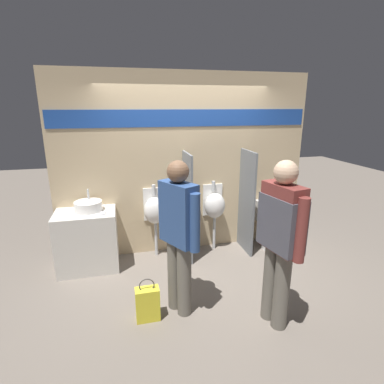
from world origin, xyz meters
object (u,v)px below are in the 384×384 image
at_px(toilet, 272,229).
at_px(person_with_lanyard, 179,233).
at_px(urinal_near_counter, 155,210).
at_px(person_in_vest, 280,234).
at_px(sink_basin, 88,206).
at_px(shopping_bag, 148,304).
at_px(urinal_far, 215,206).
at_px(cell_phone, 103,213).

relative_size(toilet, person_with_lanyard, 0.52).
distance_m(urinal_near_counter, person_in_vest, 2.08).
height_order(sink_basin, person_in_vest, person_in_vest).
distance_m(person_in_vest, shopping_bag, 1.57).
distance_m(urinal_far, person_in_vest, 1.81).
relative_size(person_in_vest, person_with_lanyard, 1.02).
height_order(cell_phone, urinal_near_counter, urinal_near_counter).
bearing_deg(toilet, person_in_vest, -117.23).
distance_m(urinal_near_counter, urinal_far, 0.93).
bearing_deg(urinal_near_counter, shopping_bag, -100.57).
height_order(cell_phone, person_in_vest, person_in_vest).
relative_size(cell_phone, urinal_far, 0.13).
height_order(cell_phone, person_with_lanyard, person_with_lanyard).
bearing_deg(urinal_far, person_in_vest, -86.91).
relative_size(sink_basin, toilet, 0.42).
distance_m(toilet, person_in_vest, 1.95).
xyz_separation_m(urinal_near_counter, urinal_far, (0.93, 0.00, 0.00)).
bearing_deg(person_with_lanyard, urinal_far, -60.47).
height_order(toilet, person_with_lanyard, person_with_lanyard).
xyz_separation_m(cell_phone, person_with_lanyard, (0.82, -1.09, 0.10)).
height_order(person_with_lanyard, shopping_bag, person_with_lanyard).
bearing_deg(urinal_far, urinal_near_counter, 180.00).
height_order(person_in_vest, shopping_bag, person_in_vest).
bearing_deg(sink_basin, toilet, -1.42).
height_order(urinal_far, person_with_lanyard, person_with_lanyard).
xyz_separation_m(sink_basin, shopping_bag, (0.65, -1.34, -0.71)).
xyz_separation_m(cell_phone, toilet, (2.58, 0.10, -0.53)).
xyz_separation_m(person_in_vest, person_with_lanyard, (-0.93, 0.42, -0.07)).
bearing_deg(sink_basin, cell_phone, -41.45).
height_order(urinal_far, toilet, urinal_far).
bearing_deg(urinal_far, shopping_bag, -129.74).
distance_m(urinal_near_counter, shopping_bag, 1.56).
bearing_deg(shopping_bag, sink_basin, 115.85).
distance_m(sink_basin, person_in_vest, 2.57).
height_order(sink_basin, toilet, sink_basin).
relative_size(cell_phone, person_with_lanyard, 0.08).
distance_m(person_in_vest, person_with_lanyard, 1.03).
xyz_separation_m(sink_basin, urinal_near_counter, (0.92, 0.10, -0.18)).
relative_size(cell_phone, urinal_near_counter, 0.13).
height_order(sink_basin, urinal_near_counter, sink_basin).
xyz_separation_m(sink_basin, person_with_lanyard, (1.01, -1.26, 0.04)).
xyz_separation_m(urinal_near_counter, person_in_vest, (1.02, -1.79, 0.29)).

